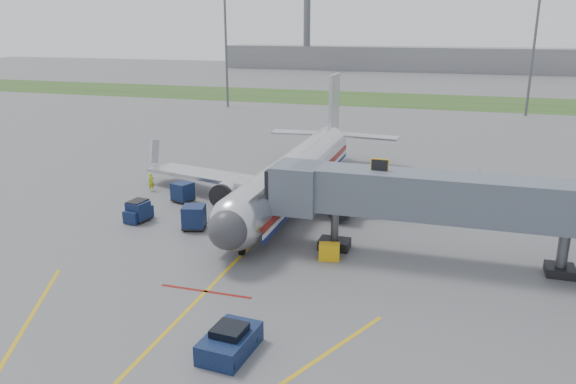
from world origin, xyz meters
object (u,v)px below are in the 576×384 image
(pushback_tug, at_px, (230,342))
(ramp_worker, at_px, (151,182))
(baggage_tug, at_px, (138,212))
(airliner, at_px, (295,173))
(belt_loader, at_px, (272,191))

(pushback_tug, height_order, ramp_worker, ramp_worker)
(baggage_tug, bearing_deg, ramp_worker, 113.26)
(ramp_worker, bearing_deg, baggage_tug, -122.93)
(airliner, distance_m, pushback_tug, 25.34)
(belt_loader, bearing_deg, ramp_worker, -170.82)
(baggage_tug, distance_m, belt_loader, 12.93)
(pushback_tug, bearing_deg, airliner, 99.10)
(airliner, height_order, ramp_worker, airliner)
(pushback_tug, height_order, baggage_tug, baggage_tug)
(pushback_tug, bearing_deg, baggage_tug, 133.13)
(pushback_tug, bearing_deg, belt_loader, 104.21)
(airliner, bearing_deg, ramp_worker, -175.54)
(ramp_worker, bearing_deg, pushback_tug, -108.69)
(baggage_tug, bearing_deg, airliner, 39.94)
(airliner, bearing_deg, pushback_tug, -80.90)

